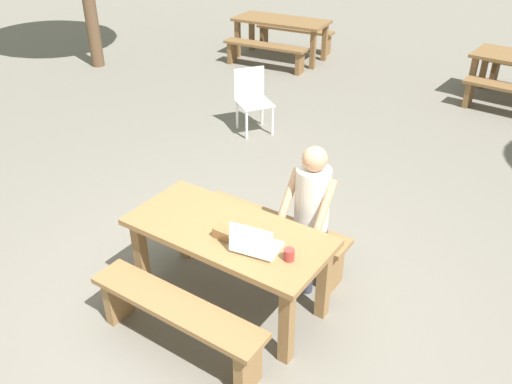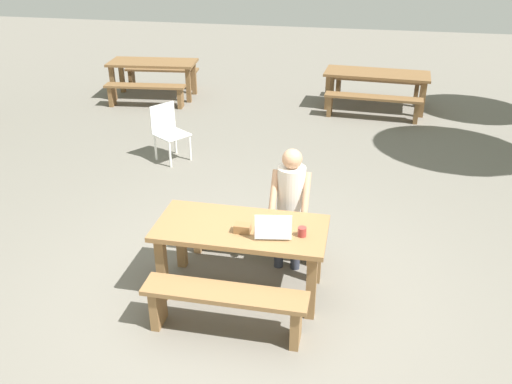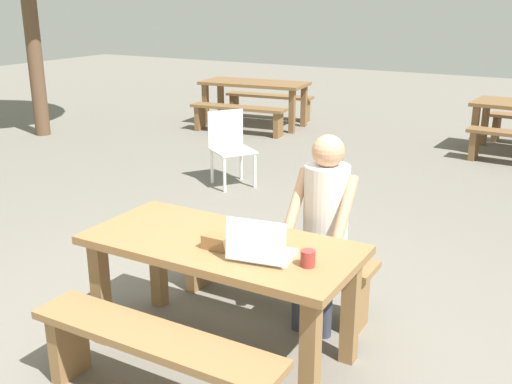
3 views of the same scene
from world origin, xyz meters
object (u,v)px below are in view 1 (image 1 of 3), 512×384
picnic_table_front (229,242)px  coffee_mug (289,255)px  small_pouch (224,233)px  person_seated (310,207)px  laptop (255,244)px  picnic_table_mid (281,26)px  plastic_chair (252,98)px

picnic_table_front → coffee_mug: 0.62m
small_pouch → person_seated: (0.35, 0.72, -0.02)m
laptop → picnic_table_mid: 7.19m
laptop → small_pouch: laptop is taller
picnic_table_front → picnic_table_mid: size_ratio=0.89×
small_pouch → picnic_table_mid: small_pouch is taller
picnic_table_front → laptop: (0.33, -0.12, 0.18)m
picnic_table_mid → small_pouch: bearing=-67.9°
laptop → coffee_mug: 0.27m
coffee_mug → plastic_chair: 3.96m
plastic_chair → picnic_table_mid: 3.38m
small_pouch → plastic_chair: size_ratio=0.18×
picnic_table_mid → picnic_table_front: bearing=-67.8°
plastic_chair → coffee_mug: bearing=-107.4°
coffee_mug → picnic_table_mid: bearing=122.0°
laptop → picnic_table_mid: size_ratio=0.20×
person_seated → picnic_table_mid: 6.60m
picnic_table_front → picnic_table_mid: bearing=118.1°
coffee_mug → person_seated: 0.71m
small_pouch → picnic_table_front: bearing=110.4°
small_pouch → coffee_mug: bearing=4.2°
plastic_chair → small_pouch: bearing=-114.6°
coffee_mug → laptop: bearing=-168.9°
picnic_table_front → plastic_chair: size_ratio=1.92×
coffee_mug → picnic_table_mid: (-3.86, 6.18, -0.16)m
picnic_table_front → small_pouch: (0.04, -0.10, 0.16)m
coffee_mug → plastic_chair: plastic_chair is taller
small_pouch → coffee_mug: (0.56, 0.04, 0.00)m
person_seated → plastic_chair: person_seated is taller
person_seated → picnic_table_mid: size_ratio=0.70×
plastic_chair → picnic_table_front: bearing=-114.3°
picnic_table_front → picnic_table_mid: 6.93m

